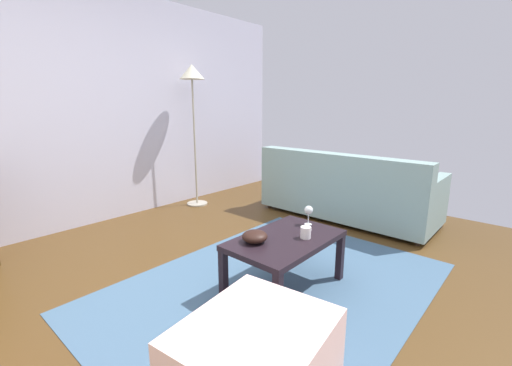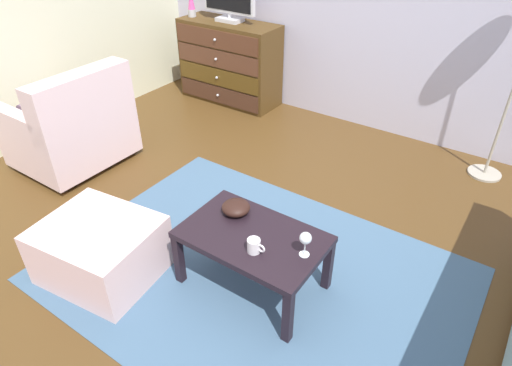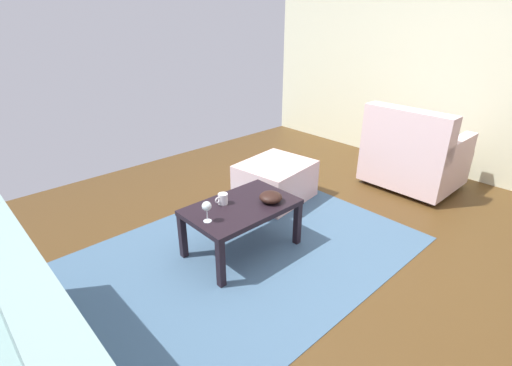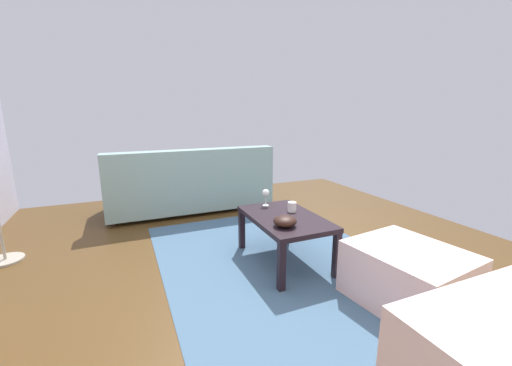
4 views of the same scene
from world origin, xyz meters
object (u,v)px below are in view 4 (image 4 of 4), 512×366
coffee_table (285,222)px  bowl_decorative (285,221)px  ottoman (408,276)px  mug (292,207)px  couch_large (190,185)px  wine_glass (266,194)px

coffee_table → bowl_decorative: (-0.21, 0.11, 0.09)m
ottoman → coffee_table: bearing=28.7°
mug → couch_large: size_ratio=0.06×
mug → ottoman: (-0.95, -0.36, -0.26)m
wine_glass → ottoman: wine_glass is taller
wine_glass → coffee_table: bearing=-176.1°
mug → ottoman: mug is taller
mug → couch_large: 1.80m
wine_glass → bowl_decorative: wine_glass is taller
bowl_decorative → ottoman: 0.91m
mug → bowl_decorative: mug is taller
coffee_table → couch_large: (1.80, 0.43, -0.03)m
coffee_table → ottoman: (-0.86, -0.47, -0.16)m
wine_glass → bowl_decorative: (-0.54, 0.09, -0.08)m
ottoman → couch_large: bearing=18.8°
wine_glass → mug: (-0.25, -0.14, -0.07)m
bowl_decorative → couch_large: couch_large is taller
mug → couch_large: couch_large is taller
coffee_table → bowl_decorative: bowl_decorative is taller
coffee_table → mug: bearing=-51.8°
couch_large → ottoman: (-2.66, -0.90, -0.13)m
wine_glass → mug: bearing=-150.8°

